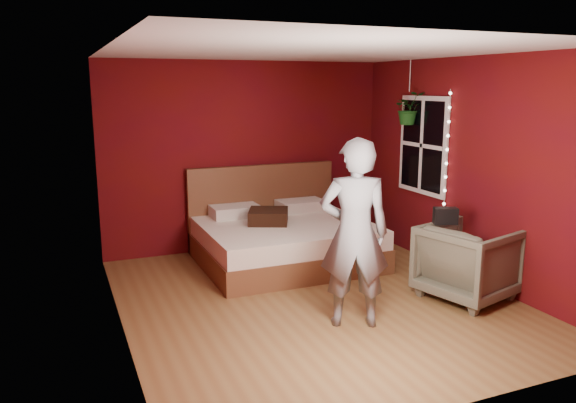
# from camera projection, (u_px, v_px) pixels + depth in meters

# --- Properties ---
(floor) EXTENTS (4.50, 4.50, 0.00)m
(floor) POSITION_uv_depth(u_px,v_px,m) (315.00, 300.00, 6.05)
(floor) COLOR brown
(floor) RESTS_ON ground
(room_walls) EXTENTS (4.04, 4.54, 2.62)m
(room_walls) POSITION_uv_depth(u_px,v_px,m) (317.00, 144.00, 5.71)
(room_walls) COLOR #590F09
(room_walls) RESTS_ON ground
(window) EXTENTS (0.05, 0.97, 1.27)m
(window) POSITION_uv_depth(u_px,v_px,m) (423.00, 145.00, 7.30)
(window) COLOR white
(window) RESTS_ON room_walls
(fairy_lights) EXTENTS (0.04, 0.04, 1.45)m
(fairy_lights) POSITION_uv_depth(u_px,v_px,m) (447.00, 150.00, 6.82)
(fairy_lights) COLOR silver
(fairy_lights) RESTS_ON room_walls
(bed) EXTENTS (2.14, 1.82, 1.18)m
(bed) POSITION_uv_depth(u_px,v_px,m) (283.00, 239.00, 7.32)
(bed) COLOR brown
(bed) RESTS_ON ground
(person) EXTENTS (0.77, 0.65, 1.81)m
(person) POSITION_uv_depth(u_px,v_px,m) (354.00, 234.00, 5.26)
(person) COLOR slate
(person) RESTS_ON ground
(armchair) EXTENTS (1.09, 1.07, 0.81)m
(armchair) POSITION_uv_depth(u_px,v_px,m) (468.00, 262.00, 6.02)
(armchair) COLOR #5E5D4A
(armchair) RESTS_ON ground
(handbag) EXTENTS (0.28, 0.21, 0.18)m
(handbag) POSITION_uv_depth(u_px,v_px,m) (446.00, 216.00, 6.00)
(handbag) COLOR black
(handbag) RESTS_ON armchair
(throw_pillow) EXTENTS (0.64, 0.64, 0.17)m
(throw_pillow) POSITION_uv_depth(u_px,v_px,m) (268.00, 216.00, 7.19)
(throw_pillow) COLOR black
(throw_pillow) RESTS_ON bed
(hanging_plant) EXTENTS (0.44, 0.40, 0.84)m
(hanging_plant) POSITION_uv_depth(u_px,v_px,m) (409.00, 108.00, 7.37)
(hanging_plant) COLOR silver
(hanging_plant) RESTS_ON room_walls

